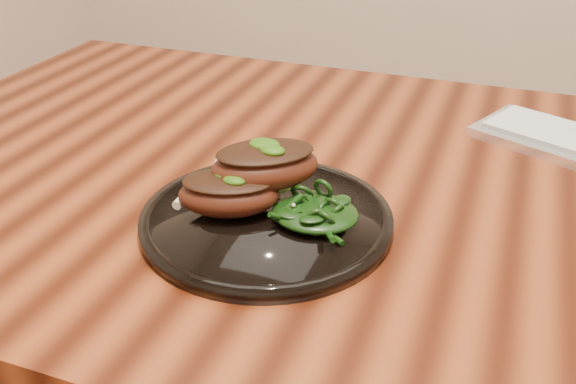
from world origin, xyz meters
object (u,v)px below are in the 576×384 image
object	(u,v)px
desk	(458,256)
plate	(266,219)
lamb_chop_front	(228,192)
greens_heap	(315,208)

from	to	relation	value
desk	plate	bearing A→B (deg)	-144.13
desk	lamb_chop_front	size ratio (longest dim) A/B	12.99
plate	greens_heap	size ratio (longest dim) A/B	2.92
desk	plate	distance (m)	0.26
desk	lamb_chop_front	bearing A→B (deg)	-147.26
plate	lamb_chop_front	size ratio (longest dim) A/B	2.17
desk	lamb_chop_front	world-z (taller)	lamb_chop_front
greens_heap	desk	bearing A→B (deg)	43.79
desk	greens_heap	xyz separation A→B (m)	(-0.14, -0.14, 0.11)
plate	lamb_chop_front	world-z (taller)	lamb_chop_front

